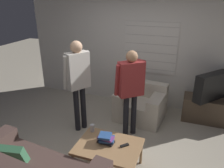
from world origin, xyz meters
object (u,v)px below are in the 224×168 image
(tv, at_px, (213,86))
(soda_can, at_px, (92,128))
(coffee_table, at_px, (109,148))
(armchair_beige, at_px, (141,104))
(person_right_standing, at_px, (131,84))
(spare_remote, at_px, (125,145))
(person_left_standing, at_px, (78,76))
(book_stack, at_px, (106,139))

(tv, distance_m, soda_can, 2.52)
(coffee_table, xyz_separation_m, soda_can, (-0.36, 0.24, 0.10))
(armchair_beige, height_order, coffee_table, armchair_beige)
(coffee_table, xyz_separation_m, tv, (1.43, 1.99, 0.38))
(armchair_beige, height_order, person_right_standing, person_right_standing)
(soda_can, relative_size, spare_remote, 1.04)
(person_right_standing, height_order, soda_can, person_right_standing)
(coffee_table, height_order, soda_can, soda_can)
(armchair_beige, bearing_deg, coffee_table, 93.57)
(tv, bearing_deg, armchair_beige, -36.77)
(person_right_standing, relative_size, soda_can, 12.72)
(coffee_table, relative_size, person_right_standing, 0.57)
(person_left_standing, bearing_deg, armchair_beige, -19.79)
(coffee_table, xyz_separation_m, person_left_standing, (-0.91, 0.85, 0.69))
(book_stack, distance_m, soda_can, 0.35)
(armchair_beige, distance_m, book_stack, 1.62)
(armchair_beige, relative_size, spare_remote, 8.49)
(coffee_table, relative_size, soda_can, 7.27)
(person_left_standing, bearing_deg, person_right_standing, -49.28)
(book_stack, xyz_separation_m, spare_remote, (0.28, 0.01, -0.05))
(armchair_beige, height_order, person_left_standing, person_left_standing)
(armchair_beige, distance_m, person_right_standing, 0.97)
(person_right_standing, relative_size, book_stack, 6.32)
(coffee_table, height_order, tv, tv)
(tv, height_order, spare_remote, tv)
(armchair_beige, relative_size, coffee_table, 1.13)
(person_left_standing, bearing_deg, soda_can, -106.68)
(tv, distance_m, spare_remote, 2.30)
(spare_remote, bearing_deg, armchair_beige, 138.11)
(soda_can, bearing_deg, coffee_table, -33.22)
(person_left_standing, xyz_separation_m, book_stack, (0.85, -0.80, -0.59))
(person_right_standing, height_order, spare_remote, person_right_standing)
(coffee_table, bearing_deg, tv, 54.33)
(coffee_table, relative_size, person_left_standing, 0.53)
(coffee_table, bearing_deg, soda_can, 146.78)
(armchair_beige, distance_m, soda_can, 1.51)
(tv, bearing_deg, soda_can, -6.45)
(book_stack, bearing_deg, spare_remote, 1.27)
(tv, height_order, person_left_standing, person_left_standing)
(person_right_standing, bearing_deg, tv, -5.41)
(person_left_standing, distance_m, person_right_standing, 0.96)
(person_left_standing, relative_size, spare_remote, 14.21)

